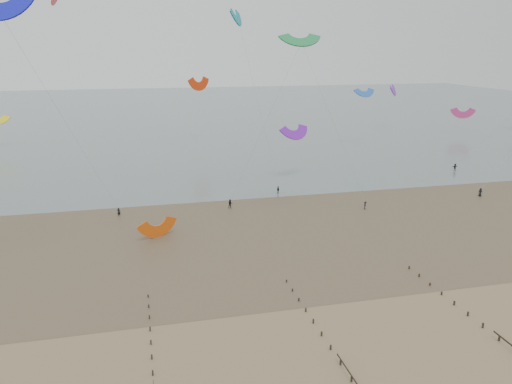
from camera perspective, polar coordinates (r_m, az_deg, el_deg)
ground at (r=56.31m, az=3.10°, el=-15.99°), size 500.00×500.00×0.00m
sea_and_shore at (r=86.01m, az=-6.01°, el=-4.29°), size 500.00×665.00×0.03m
kitesurfer_lead at (r=95.23m, az=-15.41°, el=-2.22°), size 0.70×0.55×1.70m
kitesurfers at (r=110.79m, az=13.74°, el=0.48°), size 134.51×24.75×1.82m
grounded_kite at (r=83.95m, az=-11.10°, el=-5.04°), size 7.40×6.82×3.28m
kites_airborne at (r=133.53m, az=-12.90°, el=12.08°), size 247.37×109.86×41.85m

